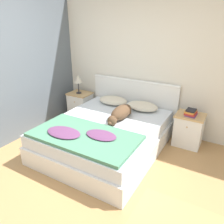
{
  "coord_description": "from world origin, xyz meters",
  "views": [
    {
      "loc": [
        1.63,
        -1.71,
        2.03
      ],
      "look_at": [
        -0.06,
        1.21,
        0.59
      ],
      "focal_mm": 35.0,
      "sensor_mm": 36.0,
      "label": 1
    }
  ],
  "objects_px": {
    "nightstand_right": "(188,130)",
    "pillow_right": "(142,106)",
    "pillow_left": "(113,100)",
    "dog": "(121,113)",
    "table_lamp": "(78,80)",
    "bed": "(106,136)",
    "nightstand_left": "(80,105)",
    "book_stack": "(191,113)"
  },
  "relations": [
    {
      "from": "nightstand_right",
      "to": "pillow_right",
      "type": "bearing_deg",
      "value": -177.57
    },
    {
      "from": "pillow_left",
      "to": "pillow_right",
      "type": "xyz_separation_m",
      "value": [
        0.62,
        0.0,
        0.0
      ]
    },
    {
      "from": "dog",
      "to": "table_lamp",
      "type": "relative_size",
      "value": 1.97
    },
    {
      "from": "bed",
      "to": "nightstand_left",
      "type": "distance_m",
      "value": 1.42
    },
    {
      "from": "nightstand_right",
      "to": "pillow_left",
      "type": "height_order",
      "value": "pillow_left"
    },
    {
      "from": "nightstand_right",
      "to": "nightstand_left",
      "type": "bearing_deg",
      "value": 180.0
    },
    {
      "from": "pillow_left",
      "to": "pillow_right",
      "type": "distance_m",
      "value": 0.62
    },
    {
      "from": "nightstand_left",
      "to": "pillow_left",
      "type": "bearing_deg",
      "value": -2.43
    },
    {
      "from": "dog",
      "to": "book_stack",
      "type": "bearing_deg",
      "value": 28.96
    },
    {
      "from": "nightstand_left",
      "to": "pillow_right",
      "type": "xyz_separation_m",
      "value": [
        1.47,
        -0.04,
        0.28
      ]
    },
    {
      "from": "bed",
      "to": "nightstand_left",
      "type": "xyz_separation_m",
      "value": [
        -1.16,
        0.82,
        0.04
      ]
    },
    {
      "from": "pillow_right",
      "to": "book_stack",
      "type": "bearing_deg",
      "value": 1.03
    },
    {
      "from": "dog",
      "to": "book_stack",
      "type": "height_order",
      "value": "dog"
    },
    {
      "from": "nightstand_left",
      "to": "nightstand_right",
      "type": "bearing_deg",
      "value": 0.0
    },
    {
      "from": "nightstand_right",
      "to": "pillow_right",
      "type": "height_order",
      "value": "pillow_right"
    },
    {
      "from": "dog",
      "to": "table_lamp",
      "type": "bearing_deg",
      "value": 156.97
    },
    {
      "from": "pillow_right",
      "to": "nightstand_left",
      "type": "bearing_deg",
      "value": 178.6
    },
    {
      "from": "pillow_left",
      "to": "pillow_right",
      "type": "relative_size",
      "value": 1.0
    },
    {
      "from": "pillow_right",
      "to": "book_stack",
      "type": "relative_size",
      "value": 2.44
    },
    {
      "from": "nightstand_left",
      "to": "book_stack",
      "type": "distance_m",
      "value": 2.35
    },
    {
      "from": "nightstand_left",
      "to": "pillow_left",
      "type": "height_order",
      "value": "pillow_left"
    },
    {
      "from": "pillow_left",
      "to": "book_stack",
      "type": "relative_size",
      "value": 2.44
    },
    {
      "from": "nightstand_right",
      "to": "dog",
      "type": "xyz_separation_m",
      "value": [
        -1.01,
        -0.58,
        0.31
      ]
    },
    {
      "from": "nightstand_left",
      "to": "dog",
      "type": "bearing_deg",
      "value": -23.97
    },
    {
      "from": "bed",
      "to": "pillow_right",
      "type": "xyz_separation_m",
      "value": [
        0.31,
        0.78,
        0.32
      ]
    },
    {
      "from": "pillow_right",
      "to": "bed",
      "type": "bearing_deg",
      "value": -111.68
    },
    {
      "from": "pillow_left",
      "to": "dog",
      "type": "height_order",
      "value": "dog"
    },
    {
      "from": "pillow_right",
      "to": "dog",
      "type": "distance_m",
      "value": 0.57
    },
    {
      "from": "nightstand_left",
      "to": "pillow_right",
      "type": "relative_size",
      "value": 0.98
    },
    {
      "from": "pillow_right",
      "to": "dog",
      "type": "bearing_deg",
      "value": -106.74
    },
    {
      "from": "pillow_left",
      "to": "table_lamp",
      "type": "height_order",
      "value": "table_lamp"
    },
    {
      "from": "dog",
      "to": "nightstand_right",
      "type": "bearing_deg",
      "value": 29.85
    },
    {
      "from": "nightstand_left",
      "to": "dog",
      "type": "height_order",
      "value": "dog"
    },
    {
      "from": "nightstand_left",
      "to": "book_stack",
      "type": "xyz_separation_m",
      "value": [
        2.32,
        -0.02,
        0.33
      ]
    },
    {
      "from": "book_stack",
      "to": "nightstand_right",
      "type": "bearing_deg",
      "value": 89.38
    },
    {
      "from": "pillow_left",
      "to": "table_lamp",
      "type": "bearing_deg",
      "value": 179.28
    },
    {
      "from": "pillow_left",
      "to": "table_lamp",
      "type": "distance_m",
      "value": 0.9
    },
    {
      "from": "nightstand_right",
      "to": "pillow_left",
      "type": "bearing_deg",
      "value": -178.6
    },
    {
      "from": "nightstand_left",
      "to": "pillow_right",
      "type": "height_order",
      "value": "pillow_right"
    },
    {
      "from": "dog",
      "to": "bed",
      "type": "bearing_deg",
      "value": -121.77
    },
    {
      "from": "nightstand_left",
      "to": "table_lamp",
      "type": "bearing_deg",
      "value": -90.0
    },
    {
      "from": "pillow_left",
      "to": "dog",
      "type": "xyz_separation_m",
      "value": [
        0.46,
        -0.55,
        0.03
      ]
    }
  ]
}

